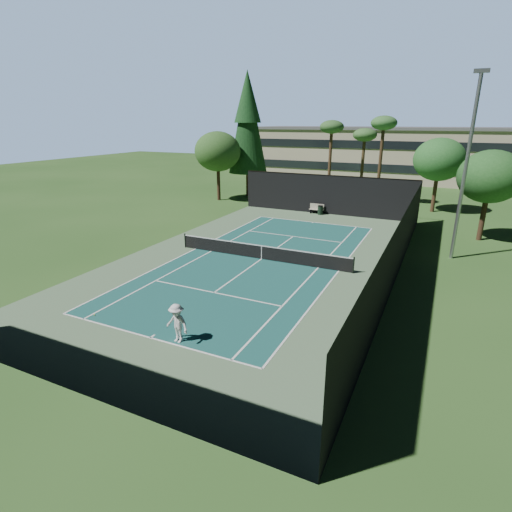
{
  "coord_description": "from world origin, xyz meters",
  "views": [
    {
      "loc": [
        10.97,
        -24.01,
        9.17
      ],
      "look_at": [
        1.0,
        -3.0,
        1.3
      ],
      "focal_mm": 28.0,
      "sensor_mm": 36.0,
      "label": 1
    }
  ],
  "objects_px": {
    "trash_bin": "(320,210)",
    "tennis_ball_c": "(292,257)",
    "park_bench": "(317,208)",
    "tennis_ball_b": "(248,252)",
    "tennis_ball_d": "(215,240)",
    "tennis_ball_a": "(94,315)",
    "tennis_net": "(261,252)",
    "player": "(177,323)"
  },
  "relations": [
    {
      "from": "trash_bin",
      "to": "tennis_ball_c",
      "type": "bearing_deg",
      "value": -81.28
    },
    {
      "from": "park_bench",
      "to": "trash_bin",
      "type": "bearing_deg",
      "value": -32.15
    },
    {
      "from": "tennis_ball_c",
      "to": "trash_bin",
      "type": "xyz_separation_m",
      "value": [
        -2.16,
        14.11,
        0.45
      ]
    },
    {
      "from": "tennis_ball_c",
      "to": "park_bench",
      "type": "bearing_deg",
      "value": 100.37
    },
    {
      "from": "tennis_ball_b",
      "to": "tennis_ball_c",
      "type": "xyz_separation_m",
      "value": [
        3.29,
        0.33,
        -0.01
      ]
    },
    {
      "from": "tennis_ball_b",
      "to": "park_bench",
      "type": "height_order",
      "value": "park_bench"
    },
    {
      "from": "park_bench",
      "to": "tennis_ball_d",
      "type": "bearing_deg",
      "value": -108.5
    },
    {
      "from": "tennis_ball_a",
      "to": "tennis_ball_c",
      "type": "relative_size",
      "value": 1.09
    },
    {
      "from": "tennis_net",
      "to": "tennis_ball_a",
      "type": "bearing_deg",
      "value": -109.14
    },
    {
      "from": "tennis_ball_c",
      "to": "tennis_ball_b",
      "type": "bearing_deg",
      "value": -174.22
    },
    {
      "from": "tennis_net",
      "to": "tennis_ball_a",
      "type": "relative_size",
      "value": 183.44
    },
    {
      "from": "player",
      "to": "tennis_ball_b",
      "type": "bearing_deg",
      "value": 110.59
    },
    {
      "from": "player",
      "to": "tennis_ball_a",
      "type": "xyz_separation_m",
      "value": [
        -5.23,
        0.24,
        -0.86
      ]
    },
    {
      "from": "park_bench",
      "to": "tennis_ball_c",
      "type": "bearing_deg",
      "value": -79.63
    },
    {
      "from": "tennis_net",
      "to": "tennis_ball_c",
      "type": "height_order",
      "value": "tennis_net"
    },
    {
      "from": "player",
      "to": "park_bench",
      "type": "distance_m",
      "value": 27.4
    },
    {
      "from": "tennis_ball_c",
      "to": "tennis_ball_d",
      "type": "height_order",
      "value": "tennis_ball_d"
    },
    {
      "from": "tennis_ball_a",
      "to": "tennis_ball_b",
      "type": "relative_size",
      "value": 0.94
    },
    {
      "from": "trash_bin",
      "to": "park_bench",
      "type": "bearing_deg",
      "value": 147.85
    },
    {
      "from": "tennis_ball_a",
      "to": "tennis_ball_b",
      "type": "xyz_separation_m",
      "value": [
        2.41,
        12.33,
        0.0
      ]
    },
    {
      "from": "tennis_ball_a",
      "to": "tennis_ball_b",
      "type": "bearing_deg",
      "value": 78.94
    },
    {
      "from": "tennis_ball_b",
      "to": "tennis_ball_d",
      "type": "relative_size",
      "value": 1.02
    },
    {
      "from": "player",
      "to": "tennis_net",
      "type": "bearing_deg",
      "value": 104.3
    },
    {
      "from": "tennis_ball_b",
      "to": "tennis_ball_d",
      "type": "distance_m",
      "value": 4.06
    },
    {
      "from": "tennis_net",
      "to": "park_bench",
      "type": "distance_m",
      "value": 15.75
    },
    {
      "from": "tennis_net",
      "to": "tennis_ball_d",
      "type": "height_order",
      "value": "tennis_net"
    },
    {
      "from": "tennis_ball_c",
      "to": "tennis_net",
      "type": "bearing_deg",
      "value": -143.31
    },
    {
      "from": "player",
      "to": "tennis_ball_d",
      "type": "distance_m",
      "value": 15.59
    },
    {
      "from": "tennis_ball_c",
      "to": "trash_bin",
      "type": "relative_size",
      "value": 0.07
    },
    {
      "from": "tennis_ball_d",
      "to": "tennis_ball_b",
      "type": "bearing_deg",
      "value": -22.25
    },
    {
      "from": "tennis_ball_a",
      "to": "park_bench",
      "type": "height_order",
      "value": "park_bench"
    },
    {
      "from": "tennis_ball_d",
      "to": "park_bench",
      "type": "height_order",
      "value": "park_bench"
    },
    {
      "from": "park_bench",
      "to": "trash_bin",
      "type": "distance_m",
      "value": 0.56
    },
    {
      "from": "tennis_ball_a",
      "to": "tennis_ball_d",
      "type": "bearing_deg",
      "value": 95.57
    },
    {
      "from": "player",
      "to": "tennis_ball_d",
      "type": "relative_size",
      "value": 24.54
    },
    {
      "from": "tennis_ball_c",
      "to": "tennis_ball_d",
      "type": "distance_m",
      "value": 7.16
    },
    {
      "from": "tennis_net",
      "to": "tennis_ball_b",
      "type": "relative_size",
      "value": 173.19
    },
    {
      "from": "tennis_net",
      "to": "trash_bin",
      "type": "relative_size",
      "value": 13.65
    },
    {
      "from": "tennis_ball_a",
      "to": "tennis_ball_b",
      "type": "height_order",
      "value": "tennis_ball_b"
    },
    {
      "from": "player",
      "to": "tennis_ball_c",
      "type": "bearing_deg",
      "value": 95.84
    },
    {
      "from": "park_bench",
      "to": "trash_bin",
      "type": "height_order",
      "value": "park_bench"
    },
    {
      "from": "player",
      "to": "park_bench",
      "type": "height_order",
      "value": "player"
    }
  ]
}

